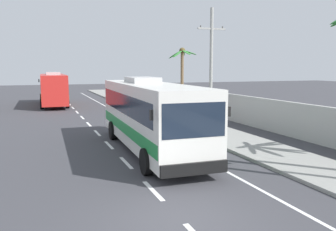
{
  "coord_description": "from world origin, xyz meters",
  "views": [
    {
      "loc": [
        -3.55,
        -8.49,
        4.1
      ],
      "look_at": [
        2.65,
        7.95,
        1.7
      ],
      "focal_mm": 37.84,
      "sensor_mm": 36.0,
      "label": 1
    }
  ],
  "objects": [
    {
      "name": "boundary_wall",
      "position": [
        10.6,
        14.0,
        1.04
      ],
      "size": [
        0.24,
        60.0,
        2.07
      ],
      "primitive_type": "cube",
      "color": "#B2B2AD",
      "rests_on": "ground"
    },
    {
      "name": "utility_pole_mid",
      "position": [
        8.47,
        14.55,
        4.32
      ],
      "size": [
        2.18,
        0.24,
        8.29
      ],
      "color": "#9E9E99",
      "rests_on": "ground"
    },
    {
      "name": "pedestrian_near_kerb",
      "position": [
        6.2,
        15.13,
        0.94
      ],
      "size": [
        0.36,
        0.36,
        1.54
      ],
      "rotation": [
        0.0,
        0.0,
        1.2
      ],
      "color": "#2D7A47",
      "rests_on": "sidewalk_kerb"
    },
    {
      "name": "ground_plane",
      "position": [
        0.0,
        0.0,
        0.0
      ],
      "size": [
        160.0,
        160.0,
        0.0
      ],
      "primitive_type": "plane",
      "color": "#3A3A3F"
    },
    {
      "name": "palm_third",
      "position": [
        9.5,
        22.35,
        4.21
      ],
      "size": [
        2.82,
        2.92,
        5.92
      ],
      "color": "brown",
      "rests_on": "ground"
    },
    {
      "name": "lane_markings",
      "position": [
        2.1,
        14.44,
        0.0
      ],
      "size": [
        3.56,
        71.0,
        0.01
      ],
      "color": "white",
      "rests_on": "ground"
    },
    {
      "name": "coach_bus_foreground",
      "position": [
        1.69,
        7.97,
        1.87
      ],
      "size": [
        3.2,
        11.26,
        3.59
      ],
      "color": "silver",
      "rests_on": "ground"
    },
    {
      "name": "sidewalk_kerb",
      "position": [
        6.8,
        10.0,
        0.07
      ],
      "size": [
        3.2,
        90.0,
        0.14
      ],
      "primitive_type": "cube",
      "color": "gray",
      "rests_on": "ground"
    },
    {
      "name": "motorcycle_beside_bus",
      "position": [
        3.71,
        17.61,
        0.66
      ],
      "size": [
        0.56,
        1.96,
        1.63
      ],
      "color": "black",
      "rests_on": "ground"
    },
    {
      "name": "coach_bus_far_lane",
      "position": [
        -1.7,
        31.46,
        1.87
      ],
      "size": [
        3.01,
        10.62,
        3.6
      ],
      "color": "red",
      "rests_on": "ground"
    }
  ]
}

